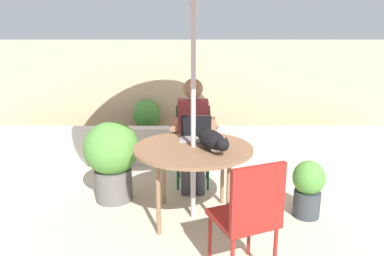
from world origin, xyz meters
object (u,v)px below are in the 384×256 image
(patio_table, at_px, (192,152))
(person_seated, at_px, (192,128))
(laptop, at_px, (195,132))
(potted_plant_near_fence, at_px, (111,156))
(cat, at_px, (212,141))
(potted_plant_corner, at_px, (307,187))
(chair_empty, at_px, (248,212))
(chair_occupied, at_px, (192,138))
(potted_plant_by_chair, at_px, (146,122))

(patio_table, bearing_deg, person_seated, 90.00)
(laptop, height_order, potted_plant_near_fence, laptop)
(cat, xyz_separation_m, potted_plant_corner, (0.92, 0.12, -0.49))
(chair_empty, bearing_deg, cat, 104.27)
(potted_plant_near_fence, height_order, potted_plant_corner, potted_plant_near_fence)
(person_seated, distance_m, potted_plant_corner, 1.36)
(chair_occupied, bearing_deg, chair_empty, -78.07)
(laptop, height_order, cat, laptop)
(chair_empty, relative_size, laptop, 2.81)
(person_seated, distance_m, cat, 0.85)
(patio_table, relative_size, potted_plant_by_chair, 1.38)
(potted_plant_by_chair, bearing_deg, cat, -67.90)
(laptop, bearing_deg, potted_plant_corner, -12.90)
(potted_plant_near_fence, bearing_deg, potted_plant_corner, -10.66)
(chair_empty, distance_m, potted_plant_by_chair, 3.08)
(chair_occupied, xyz_separation_m, potted_plant_near_fence, (-0.84, -0.50, -0.05))
(patio_table, bearing_deg, chair_occupied, 90.00)
(laptop, bearing_deg, patio_table, -95.51)
(chair_empty, relative_size, potted_plant_near_fence, 1.06)
(person_seated, distance_m, laptop, 0.47)
(patio_table, distance_m, potted_plant_by_chair, 2.11)
(cat, relative_size, potted_plant_near_fence, 0.75)
(chair_occupied, relative_size, potted_plant_by_chair, 1.14)
(chair_empty, height_order, potted_plant_near_fence, chair_empty)
(laptop, distance_m, potted_plant_by_chair, 1.88)
(potted_plant_near_fence, distance_m, potted_plant_corner, 1.97)
(chair_empty, bearing_deg, laptop, 106.78)
(chair_empty, distance_m, laptop, 1.25)
(patio_table, xyz_separation_m, potted_plant_near_fence, (-0.84, 0.39, -0.17))
(patio_table, relative_size, potted_plant_corner, 1.95)
(chair_occupied, height_order, chair_empty, same)
(patio_table, height_order, person_seated, person_seated)
(patio_table, height_order, potted_plant_corner, patio_table)
(chair_occupied, height_order, potted_plant_near_fence, chair_occupied)
(chair_occupied, distance_m, cat, 1.03)
(cat, height_order, potted_plant_near_fence, cat)
(patio_table, distance_m, cat, 0.24)
(laptop, height_order, potted_plant_corner, laptop)
(person_seated, xyz_separation_m, potted_plant_by_chair, (-0.67, 1.26, -0.24))
(patio_table, xyz_separation_m, laptop, (0.03, 0.27, 0.12))
(potted_plant_near_fence, bearing_deg, chair_empty, -46.67)
(potted_plant_near_fence, relative_size, potted_plant_by_chair, 1.07)
(chair_occupied, xyz_separation_m, cat, (0.17, -0.99, 0.26))
(person_seated, bearing_deg, chair_occupied, 90.00)
(cat, bearing_deg, chair_empty, -75.73)
(potted_plant_by_chair, relative_size, potted_plant_corner, 1.41)
(chair_empty, height_order, potted_plant_by_chair, chair_empty)
(cat, xyz_separation_m, potted_plant_near_fence, (-1.01, 0.48, -0.31))
(cat, bearing_deg, potted_plant_near_fence, 154.53)
(chair_occupied, relative_size, cat, 1.42)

